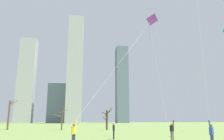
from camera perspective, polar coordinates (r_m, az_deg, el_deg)
kite_flyer_foreground_right_teal at (r=21.94m, az=16.76°, el=-11.67°), size 4.35×4.68×10.00m
kite_flyer_midfield_left_purple at (r=19.65m, az=-2.06°, el=-4.94°), size 9.78×8.08×14.84m
kite_flyer_midfield_right_pink at (r=15.62m, az=22.87°, el=-1.63°), size 4.92×7.34×16.00m
bystander_far_off_by_trees at (r=23.17m, az=0.44°, el=-15.10°), size 0.25×0.50×1.62m
distant_kite_high_overhead_orange at (r=34.33m, az=9.46°, el=11.77°), size 0.72×5.84×18.51m
bare_tree_left_of_center at (r=44.64m, az=-1.31°, el=-12.35°), size 2.15×1.66×4.32m
bare_tree_far_right_edge at (r=44.83m, az=-12.78°, el=-12.01°), size 2.98×2.43×3.95m
bare_tree_right_of_center at (r=49.50m, az=-24.83°, el=-10.07°), size 1.29×1.57×6.09m
skyline_slender_spire at (r=158.18m, az=-21.09°, el=-2.34°), size 10.38×8.32×56.13m
skyline_squat_block at (r=158.92m, az=2.52°, el=-3.67°), size 8.17×11.48×53.76m
skyline_mid_tower_right at (r=157.63m, az=-13.96°, el=-8.25°), size 11.98×7.83×26.37m
skyline_short_annex at (r=147.13m, az=-9.48°, el=0.39°), size 9.55×10.96×69.65m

